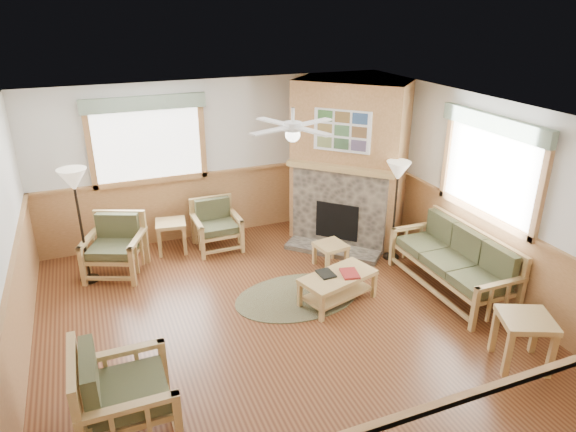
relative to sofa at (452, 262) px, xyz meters
name	(u,v)px	position (x,y,z in m)	size (l,w,h in m)	color
floor	(280,321)	(-2.55, 0.16, -0.45)	(6.00, 6.00, 0.01)	#5C3119
ceiling	(278,115)	(-2.55, 0.16, 2.25)	(6.00, 6.00, 0.01)	white
wall_back	(216,160)	(-2.55, 3.16, 0.90)	(6.00, 0.02, 2.70)	silver
wall_front	(431,389)	(-2.55, -2.84, 0.90)	(6.00, 0.02, 2.70)	silver
wall_right	(478,194)	(0.45, 0.16, 0.90)	(0.02, 6.00, 2.70)	silver
wainscot	(279,284)	(-2.55, 0.16, 0.10)	(6.00, 6.00, 1.10)	#A77544
fireplace	(349,162)	(-0.50, 2.21, 0.90)	(2.20, 2.20, 2.70)	#A77544
window_back	(142,94)	(-3.65, 3.12, 2.08)	(1.90, 0.16, 1.50)	white
window_right	(500,113)	(0.41, -0.04, 2.08)	(0.16, 1.90, 1.50)	white
ceiling_fan	(293,111)	(-2.25, 0.46, 2.21)	(1.24, 1.24, 0.36)	white
sofa	(452,262)	(0.00, 0.00, 0.00)	(0.80, 1.95, 0.90)	tan
armchair_back_left	(114,247)	(-4.39, 2.26, 0.00)	(0.80, 0.80, 0.89)	tan
armchair_back_right	(217,226)	(-2.75, 2.55, -0.04)	(0.72, 0.72, 0.81)	tan
armchair_left	(126,392)	(-4.55, -1.05, 0.05)	(0.88, 0.88, 0.99)	tan
coffee_table	(338,288)	(-1.64, 0.31, -0.24)	(1.05, 0.53, 0.42)	tan
end_table_chairs	(172,236)	(-3.47, 2.71, -0.18)	(0.48, 0.46, 0.53)	tan
end_table_sofa	(522,341)	(-0.30, -1.65, -0.14)	(0.56, 0.54, 0.63)	tan
footstool	(330,255)	(-1.27, 1.28, -0.26)	(0.44, 0.44, 0.38)	tan
braided_rug	(297,297)	(-2.11, 0.61, -0.44)	(1.78, 1.78, 0.01)	brown
floor_lamp_left	(81,227)	(-4.80, 2.21, 0.42)	(0.40, 0.40, 1.74)	black
floor_lamp_right	(395,211)	(-0.23, 1.16, 0.37)	(0.37, 0.37, 1.63)	black
book_red	(350,273)	(-1.49, 0.26, 0.00)	(0.22, 0.30, 0.03)	maroon
book_dark	(326,273)	(-1.79, 0.38, 0.00)	(0.20, 0.27, 0.03)	black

